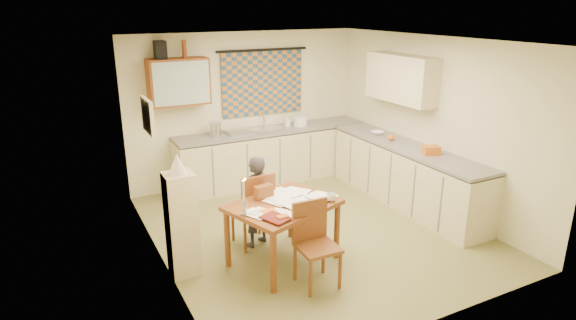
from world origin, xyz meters
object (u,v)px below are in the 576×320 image
counter_back (272,156)px  shelf_stand (182,225)px  counter_right (406,176)px  chair_far (253,222)px  dining_table (283,232)px  person (256,202)px  stove (465,203)px

counter_back → shelf_stand: bearing=-134.2°
counter_right → shelf_stand: size_ratio=2.46×
chair_far → dining_table: bearing=101.2°
counter_right → person: bearing=-176.3°
chair_far → shelf_stand: (-0.97, -0.28, 0.30)m
shelf_stand → dining_table: bearing=-14.6°
dining_table → shelf_stand: size_ratio=1.15×
chair_far → shelf_stand: 1.05m
stove → dining_table: (-2.44, 0.45, -0.06)m
counter_back → person: (-1.18, -1.98, 0.13)m
counter_right → chair_far: bearing=-177.0°
stove → dining_table: size_ratio=0.64×
counter_back → counter_right: 2.27m
person → shelf_stand: bearing=-9.4°
person → stove: bearing=135.0°
stove → person: size_ratio=0.76×
stove → person: bearing=158.7°
chair_far → person: size_ratio=0.83×
person → chair_far: bearing=-70.7°
person → shelf_stand: (-1.00, -0.25, 0.01)m
counter_back → stove: bearing=-65.3°
counter_back → person: bearing=-120.7°
chair_far → shelf_stand: bearing=14.2°
chair_far → shelf_stand: size_ratio=0.81×
counter_right → person: (-2.54, -0.17, 0.13)m
counter_back → person: person is taller
counter_right → chair_far: chair_far is taller
counter_back → dining_table: size_ratio=2.39×
chair_far → person: person is taller
dining_table → counter_back: bearing=49.0°
dining_table → person: 0.59m
counter_back → stove: 3.27m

